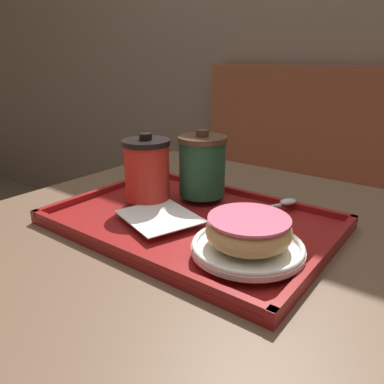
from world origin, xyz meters
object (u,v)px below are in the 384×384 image
coffee_cup_front (147,169)px  spoon (280,204)px  coffee_cup_rear (202,165)px  donut_chocolate_glazed (249,230)px

coffee_cup_front → spoon: bearing=28.0°
coffee_cup_front → spoon: (0.23, 0.12, -0.05)m
coffee_cup_front → spoon: 0.26m
coffee_cup_front → coffee_cup_rear: (0.07, 0.08, 0.00)m
coffee_cup_front → coffee_cup_rear: bearing=50.0°
coffee_cup_front → donut_chocolate_glazed: bearing=-15.3°
coffee_cup_front → donut_chocolate_glazed: (0.26, -0.07, -0.03)m
donut_chocolate_glazed → spoon: 0.20m
coffee_cup_rear → spoon: size_ratio=1.05×
coffee_cup_rear → donut_chocolate_glazed: 0.25m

